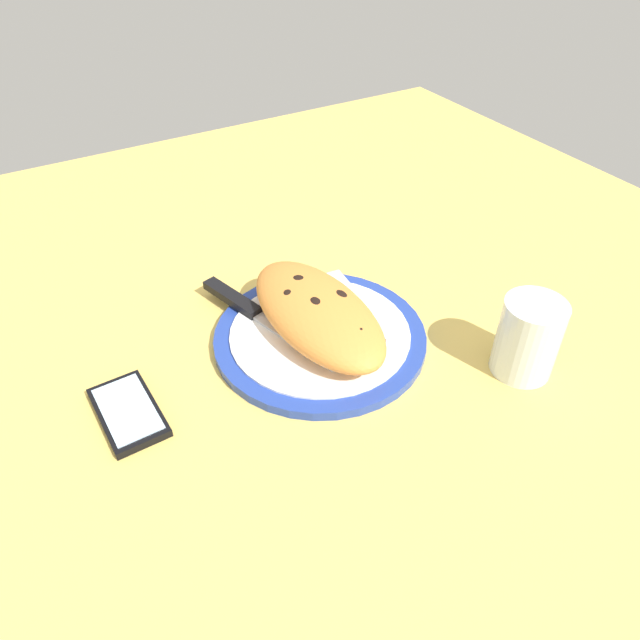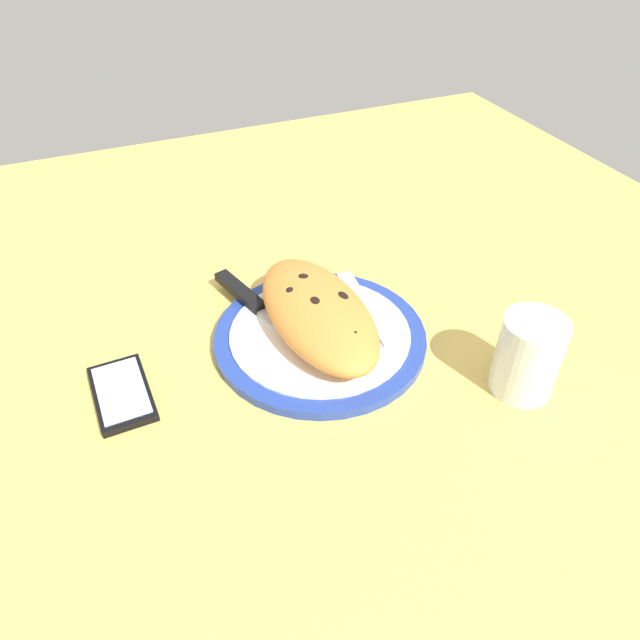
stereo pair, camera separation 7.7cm
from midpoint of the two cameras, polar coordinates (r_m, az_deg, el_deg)
The scene contains 7 objects.
ground_plane at distance 79.99cm, azimuth 2.74°, elevation -2.94°, with size 150.00×150.00×3.00cm, color #DBB756.
plate at distance 78.48cm, azimuth 2.79°, elevation -1.72°, with size 28.07×28.07×1.61cm.
calzone at distance 76.63cm, azimuth 2.63°, elevation 0.63°, with size 25.51×12.77×5.56cm.
fork at distance 83.46cm, azimuth 6.43°, elevation 1.88°, with size 16.47×3.09×0.40cm.
knife at distance 81.91cm, azimuth -3.74°, elevation 1.49°, with size 25.00×8.73×1.20cm.
smartphone at distance 73.81cm, azimuth -15.71°, elevation -7.06°, with size 11.70×6.82×1.16cm.
water_glass at distance 75.18cm, azimuth 22.06°, elevation -3.75°, with size 7.55×7.55×10.23cm.
Camera 2 is at (-54.54, 23.11, 52.39)cm, focal length 33.24 mm.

